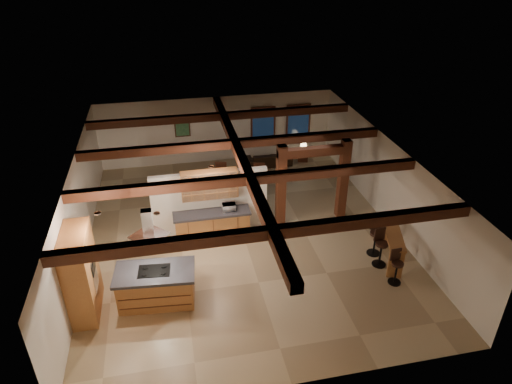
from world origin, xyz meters
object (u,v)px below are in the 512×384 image
Objects in this scene: dining_table at (239,191)px; bar_counter at (392,242)px; kitchen_island at (156,286)px; sofa at (269,159)px.

bar_counter is (3.87, -4.70, 0.37)m from dining_table.
kitchen_island is 6.02m from dining_table.
kitchen_island is at bearing -176.62° from bar_counter.
dining_table is 0.84× the size of sofa.
sofa is 1.02× the size of bar_counter.
kitchen_island reaches higher than sofa.
bar_counter is at bearing 105.72° from sofa.
kitchen_island is 1.12× the size of sofa.
dining_table is 6.10m from bar_counter.
sofa is at bearing 76.89° from dining_table.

